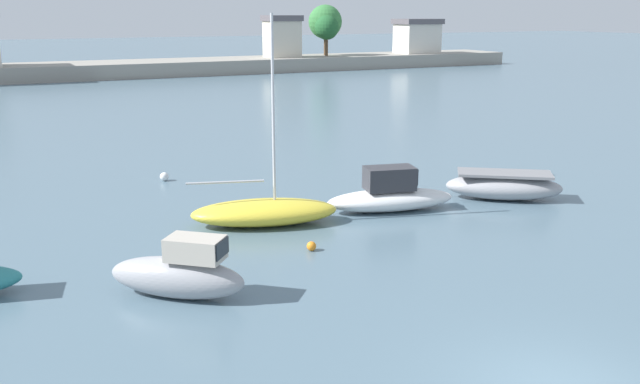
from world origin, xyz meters
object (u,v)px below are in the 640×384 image
Objects in this scene: moored_boat_1 at (180,273)px; mooring_buoy_0 at (164,177)px; moored_boat_3 at (390,195)px; moored_boat_4 at (504,186)px; moored_boat_2 at (265,211)px; mooring_buoy_2 at (548,173)px; mooring_buoy_1 at (311,246)px.

mooring_buoy_0 is at bearing 118.35° from moored_boat_1.
moored_boat_4 is at bearing 5.95° from moored_boat_3.
moored_boat_3 reaches higher than moored_boat_4.
moored_boat_3 is 10.69m from mooring_buoy_0.
mooring_buoy_0 is at bearing 176.68° from moored_boat_4.
moored_boat_2 is at bearing -150.82° from moored_boat_4.
mooring_buoy_0 is at bearing 157.23° from mooring_buoy_2.
moored_boat_4 is 9.84m from mooring_buoy_1.
moored_boat_2 reaches higher than mooring_buoy_1.
mooring_buoy_2 is at bearing 17.71° from mooring_buoy_1.
moored_boat_1 is at bearing -128.97° from moored_boat_4.
moored_boat_1 is 0.69× the size of moored_boat_3.
mooring_buoy_0 is at bearing 140.27° from moored_boat_3.
moored_boat_2 is 1.56× the size of moored_boat_4.
moored_boat_3 is 17.06× the size of mooring_buoy_1.
moored_boat_1 is at bearing -161.49° from mooring_buoy_2.
moored_boat_2 reaches higher than moored_boat_3.
moored_boat_4 is 15.46× the size of mooring_buoy_1.
moored_boat_1 is 5.04m from mooring_buoy_1.
moored_boat_4 is at bearing 12.82° from mooring_buoy_1.
moored_boat_3 is 1.10× the size of moored_boat_4.
moored_boat_3 is at bearing -169.65° from mooring_buoy_2.
mooring_buoy_1 is at bearing -131.70° from moored_boat_4.
moored_boat_1 is at bearing -159.09° from mooring_buoy_1.
mooring_buoy_1 is 1.25× the size of mooring_buoy_2.
moored_boat_1 reaches higher than mooring_buoy_2.
moored_boat_4 is 12.07× the size of mooring_buoy_0.
mooring_buoy_0 is (-11.38, 9.15, -0.35)m from moored_boat_4.
mooring_buoy_1 reaches higher than mooring_buoy_2.
moored_boat_2 reaches higher than moored_boat_1.
mooring_buoy_0 is 1.60× the size of mooring_buoy_2.
moored_boat_2 reaches higher than moored_boat_4.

